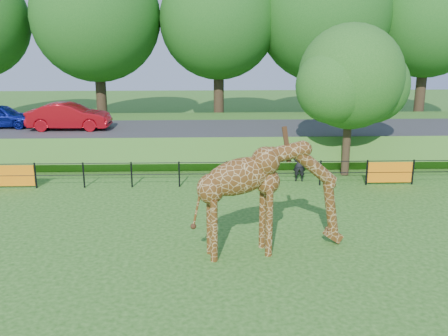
# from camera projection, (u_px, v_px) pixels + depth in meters

# --- Properties ---
(ground) EXTENTS (90.00, 90.00, 0.00)m
(ground) POSITION_uv_depth(u_px,v_px,m) (164.00, 275.00, 13.45)
(ground) COLOR #205214
(ground) RESTS_ON ground
(giraffe) EXTENTS (4.75, 1.80, 3.33)m
(giraffe) POSITION_uv_depth(u_px,v_px,m) (271.00, 198.00, 14.50)
(giraffe) COLOR #573212
(giraffe) RESTS_ON ground
(perimeter_fence) EXTENTS (28.07, 0.10, 1.10)m
(perimeter_fence) POSITION_uv_depth(u_px,v_px,m) (179.00, 174.00, 21.02)
(perimeter_fence) COLOR black
(perimeter_fence) RESTS_ON ground
(embankment) EXTENTS (40.00, 9.00, 1.30)m
(embankment) POSITION_uv_depth(u_px,v_px,m) (186.00, 136.00, 28.23)
(embankment) COLOR #205214
(embankment) RESTS_ON ground
(road) EXTENTS (40.00, 5.00, 0.12)m
(road) POSITION_uv_depth(u_px,v_px,m) (185.00, 129.00, 26.60)
(road) COLOR #333335
(road) RESTS_ON embankment
(car_blue) EXTENTS (3.69, 1.55, 1.25)m
(car_blue) POSITION_uv_depth(u_px,v_px,m) (0.00, 116.00, 26.55)
(car_blue) COLOR #121E93
(car_blue) RESTS_ON road
(car_red) EXTENTS (4.23, 1.53, 1.39)m
(car_red) POSITION_uv_depth(u_px,v_px,m) (69.00, 116.00, 25.96)
(car_red) COLOR #B40C16
(car_red) RESTS_ON road
(visitor) EXTENTS (0.58, 0.41, 1.49)m
(visitor) POSITION_uv_depth(u_px,v_px,m) (299.00, 165.00, 21.79)
(visitor) COLOR black
(visitor) RESTS_ON ground
(tree_east) EXTENTS (5.40, 4.71, 6.76)m
(tree_east) POSITION_uv_depth(u_px,v_px,m) (353.00, 81.00, 21.86)
(tree_east) COLOR #322416
(tree_east) RESTS_ON ground
(bg_tree_line) EXTENTS (37.30, 8.80, 11.82)m
(bg_tree_line) POSITION_uv_depth(u_px,v_px,m) (217.00, 19.00, 32.85)
(bg_tree_line) COLOR #322416
(bg_tree_line) RESTS_ON ground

